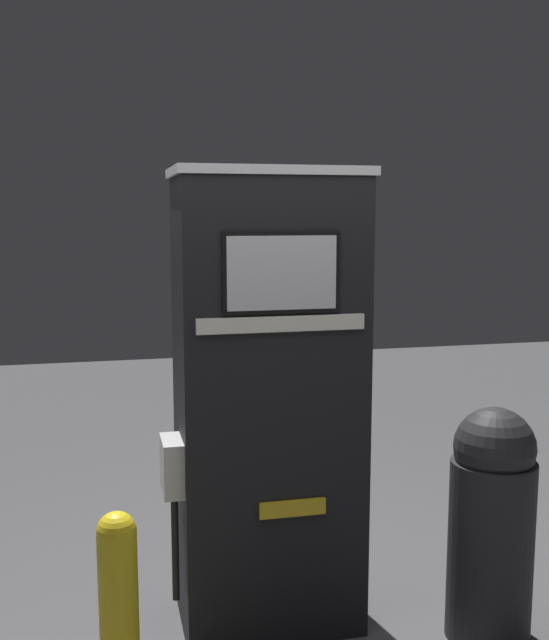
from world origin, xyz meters
name	(u,v)px	position (x,y,z in m)	size (l,w,h in m)	color
gas_pump	(268,403)	(0.00, 0.25, 1.08)	(0.94, 0.54, 2.16)	black
safety_bollard	(119,611)	(-0.72, -0.32, 0.45)	(0.15, 0.15, 0.84)	yellow
trash_bin	(491,522)	(0.96, -0.12, 0.56)	(0.39, 0.39, 1.09)	#232326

